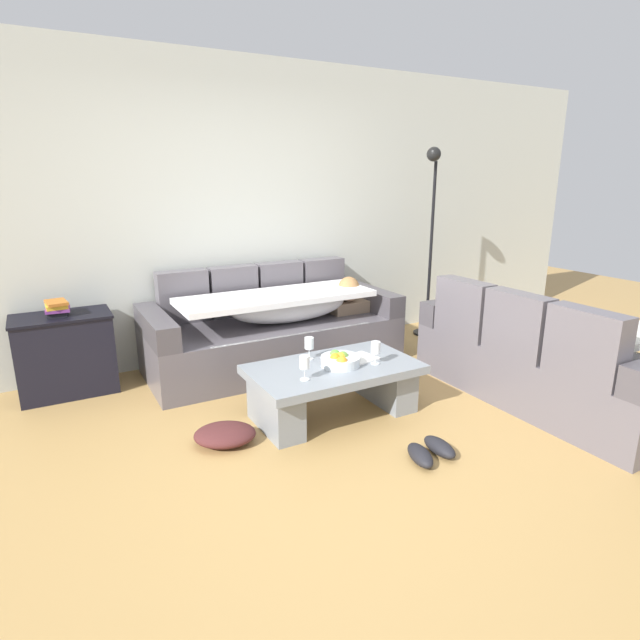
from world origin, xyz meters
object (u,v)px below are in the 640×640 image
at_px(couch_along_wall, 276,330).
at_px(crumpled_garment, 225,435).
at_px(wine_glass_near_right, 376,348).
at_px(wine_glass_far_back, 309,344).
at_px(fruit_bowl, 340,360).
at_px(coffee_table, 334,384).
at_px(book_stack_on_cabinet, 57,308).
at_px(wine_glass_near_left, 305,363).
at_px(open_magazine, 358,359).
at_px(pair_of_shoes, 430,451).
at_px(side_cabinet, 66,354).
at_px(couch_near_window, 544,357).
at_px(floor_lamp, 431,232).

height_order(couch_along_wall, crumpled_garment, couch_along_wall).
distance_m(wine_glass_near_right, wine_glass_far_back, 0.48).
bearing_deg(fruit_bowl, coffee_table, 141.07).
relative_size(coffee_table, book_stack_on_cabinet, 4.96).
relative_size(wine_glass_near_left, open_magazine, 0.59).
xyz_separation_m(couch_along_wall, coffee_table, (-0.07, -1.15, -0.09)).
distance_m(wine_glass_far_back, pair_of_shoes, 1.15).
bearing_deg(coffee_table, book_stack_on_cabinet, 140.36).
height_order(wine_glass_near_left, pair_of_shoes, wine_glass_near_left).
bearing_deg(side_cabinet, couch_near_window, -30.58).
xyz_separation_m(wine_glass_near_right, pair_of_shoes, (-0.06, -0.69, -0.45)).
xyz_separation_m(coffee_table, floor_lamp, (1.85, 1.18, 0.88)).
distance_m(couch_along_wall, wine_glass_near_left, 1.35).
height_order(wine_glass_near_right, wine_glass_far_back, same).
distance_m(couch_along_wall, wine_glass_near_right, 1.29).
bearing_deg(wine_glass_far_back, pair_of_shoes, -73.08).
distance_m(wine_glass_far_back, floor_lamp, 2.26).
bearing_deg(open_magazine, wine_glass_near_right, -76.50).
bearing_deg(wine_glass_far_back, couch_along_wall, 80.46).
height_order(wine_glass_far_back, side_cabinet, side_cabinet).
xyz_separation_m(wine_glass_near_left, side_cabinet, (-1.34, 1.51, -0.17)).
relative_size(open_magazine, floor_lamp, 0.14).
height_order(couch_near_window, coffee_table, couch_near_window).
relative_size(couch_along_wall, wine_glass_near_right, 13.44).
bearing_deg(couch_along_wall, floor_lamp, 1.13).
bearing_deg(wine_glass_near_right, pair_of_shoes, -94.96).
height_order(floor_lamp, pair_of_shoes, floor_lamp).
bearing_deg(wine_glass_near_left, wine_glass_far_back, 57.91).
bearing_deg(couch_near_window, wine_glass_near_left, 78.29).
xyz_separation_m(wine_glass_near_right, wine_glass_far_back, (-0.37, 0.32, 0.00)).
relative_size(side_cabinet, floor_lamp, 0.37).
bearing_deg(couch_near_window, wine_glass_far_back, 66.32).
height_order(open_magazine, side_cabinet, side_cabinet).
xyz_separation_m(wine_glass_near_left, pair_of_shoes, (0.52, -0.67, -0.45)).
height_order(wine_glass_near_left, side_cabinet, side_cabinet).
bearing_deg(wine_glass_near_right, open_magazine, 114.46).
xyz_separation_m(side_cabinet, floor_lamp, (3.50, -0.19, 0.80)).
height_order(coffee_table, side_cabinet, side_cabinet).
height_order(couch_near_window, wine_glass_near_left, couch_near_window).
bearing_deg(couch_along_wall, side_cabinet, 172.44).
bearing_deg(fruit_bowl, book_stack_on_cabinet, 140.37).
bearing_deg(pair_of_shoes, wine_glass_near_left, 127.84).
bearing_deg(coffee_table, couch_along_wall, 86.55).
bearing_deg(side_cabinet, coffee_table, -39.85).
height_order(wine_glass_near_right, crumpled_garment, wine_glass_near_right).
bearing_deg(crumpled_garment, couch_along_wall, 52.45).
bearing_deg(floor_lamp, open_magazine, -144.57).
bearing_deg(pair_of_shoes, fruit_bowl, 103.17).
relative_size(fruit_bowl, wine_glass_far_back, 1.69).
distance_m(couch_along_wall, floor_lamp, 1.95).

